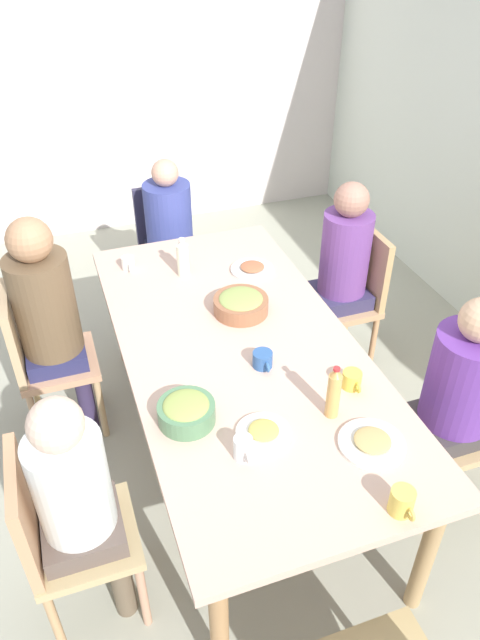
# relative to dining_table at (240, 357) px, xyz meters

# --- Properties ---
(ground_plane) EXTENTS (6.95, 6.95, 0.00)m
(ground_plane) POSITION_rel_dining_table_xyz_m (0.00, 0.00, -0.69)
(ground_plane) COLOR #A0A18F
(wall_left) EXTENTS (0.12, 4.12, 2.60)m
(wall_left) POSITION_rel_dining_table_xyz_m (-2.96, 0.00, 0.61)
(wall_left) COLOR silver
(wall_left) RESTS_ON ground_plane
(dining_table) EXTENTS (2.22, 1.06, 0.76)m
(dining_table) POSITION_rel_dining_table_xyz_m (0.00, 0.00, 0.00)
(dining_table) COLOR #CEA996
(dining_table) RESTS_ON ground_plane
(chair_0) EXTENTS (0.40, 0.40, 0.90)m
(chair_0) POSITION_rel_dining_table_xyz_m (-0.56, -0.91, -0.18)
(chair_0) COLOR tan
(chair_0) RESTS_ON ground_plane
(person_0) EXTENTS (0.31, 0.31, 1.29)m
(person_0) POSITION_rel_dining_table_xyz_m (-0.56, -0.82, 0.08)
(person_0) COLOR #283342
(person_0) RESTS_ON ground_plane
(chair_1) EXTENTS (0.40, 0.40, 0.90)m
(chair_1) POSITION_rel_dining_table_xyz_m (0.56, 0.91, -0.18)
(chair_1) COLOR tan
(chair_1) RESTS_ON ground_plane
(person_1) EXTENTS (0.32, 0.32, 1.18)m
(person_1) POSITION_rel_dining_table_xyz_m (0.56, 0.82, 0.03)
(person_1) COLOR #404542
(person_1) RESTS_ON ground_plane
(chair_3) EXTENTS (0.40, 0.40, 0.90)m
(chair_3) POSITION_rel_dining_table_xyz_m (-0.56, 0.91, -0.18)
(chair_3) COLOR tan
(chair_3) RESTS_ON ground_plane
(person_3) EXTENTS (0.30, 0.30, 1.22)m
(person_3) POSITION_rel_dining_table_xyz_m (-0.56, 0.82, 0.04)
(person_3) COLOR #322D44
(person_3) RESTS_ON ground_plane
(chair_4) EXTENTS (0.40, 0.40, 0.90)m
(chair_4) POSITION_rel_dining_table_xyz_m (0.56, -0.91, -0.18)
(chair_4) COLOR tan
(chair_4) RESTS_ON ground_plane
(person_4) EXTENTS (0.30, 0.30, 1.16)m
(person_4) POSITION_rel_dining_table_xyz_m (0.56, -0.82, 0.00)
(person_4) COLOR brown
(person_4) RESTS_ON ground_plane
(chair_5) EXTENTS (0.40, 0.40, 0.90)m
(chair_5) POSITION_rel_dining_table_xyz_m (-1.49, 0.00, -0.18)
(chair_5) COLOR #314148
(chair_5) RESTS_ON ground_plane
(person_5) EXTENTS (0.30, 0.30, 1.14)m
(person_5) POSITION_rel_dining_table_xyz_m (-1.40, 0.00, -0.00)
(person_5) COLOR #2F3754
(person_5) RESTS_ON ground_plane
(plate_0) EXTENTS (0.26, 0.26, 0.04)m
(plate_0) POSITION_rel_dining_table_xyz_m (0.74, 0.28, 0.08)
(plate_0) COLOR silver
(plate_0) RESTS_ON dining_table
(plate_1) EXTENTS (0.24, 0.24, 0.04)m
(plate_1) POSITION_rel_dining_table_xyz_m (-0.61, 0.29, 0.08)
(plate_1) COLOR silver
(plate_1) RESTS_ON dining_table
(plate_2) EXTENTS (0.22, 0.22, 0.04)m
(plate_2) POSITION_rel_dining_table_xyz_m (0.55, -0.10, 0.08)
(plate_2) COLOR white
(plate_2) RESTS_ON dining_table
(bowl_0) EXTENTS (0.28, 0.28, 0.10)m
(bowl_0) POSITION_rel_dining_table_xyz_m (-0.26, 0.09, 0.12)
(bowl_0) COLOR #925C3E
(bowl_0) RESTS_ON dining_table
(bowl_1) EXTENTS (0.23, 0.23, 0.10)m
(bowl_1) POSITION_rel_dining_table_xyz_m (0.38, -0.36, 0.12)
(bowl_1) COLOR #507C56
(bowl_1) RESTS_ON dining_table
(cup_0) EXTENTS (0.12, 0.08, 0.08)m
(cup_0) POSITION_rel_dining_table_xyz_m (0.42, 0.36, 0.11)
(cup_0) COLOR yellow
(cup_0) RESTS_ON dining_table
(cup_1) EXTENTS (0.13, 0.09, 0.07)m
(cup_1) POSITION_rel_dining_table_xyz_m (0.17, 0.05, 0.11)
(cup_1) COLOR #2D5594
(cup_1) RESTS_ON dining_table
(cup_2) EXTENTS (0.11, 0.07, 0.07)m
(cup_2) POSITION_rel_dining_table_xyz_m (-0.85, -0.36, 0.11)
(cup_2) COLOR white
(cup_2) RESTS_ON dining_table
(cup_3) EXTENTS (0.11, 0.07, 0.10)m
(cup_3) POSITION_rel_dining_table_xyz_m (0.63, -0.21, 0.12)
(cup_3) COLOR white
(cup_3) RESTS_ON dining_table
(cup_4) EXTENTS (0.12, 0.09, 0.10)m
(cup_4) POSITION_rel_dining_table_xyz_m (1.03, 0.22, 0.12)
(cup_4) COLOR #E2C553
(cup_4) RESTS_ON dining_table
(bottle_0) EXTENTS (0.05, 0.05, 0.25)m
(bottle_0) POSITION_rel_dining_table_xyz_m (0.54, 0.20, 0.19)
(bottle_0) COLOR tan
(bottle_0) RESTS_ON dining_table
(bottle_1) EXTENTS (0.07, 0.07, 0.22)m
(bottle_1) POSITION_rel_dining_table_xyz_m (-0.69, -0.09, 0.18)
(bottle_1) COLOR silver
(bottle_1) RESTS_ON dining_table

